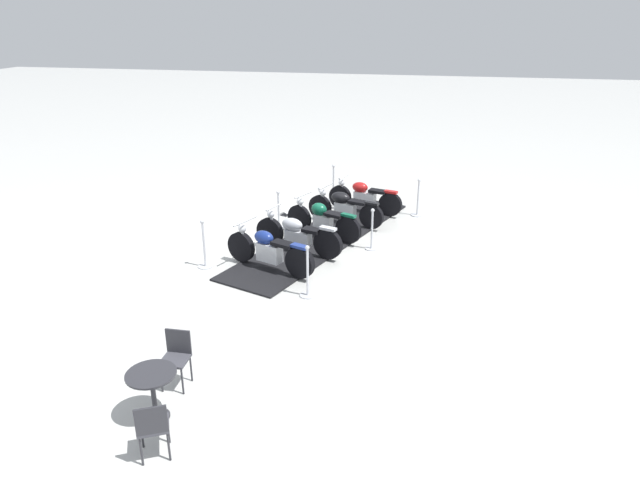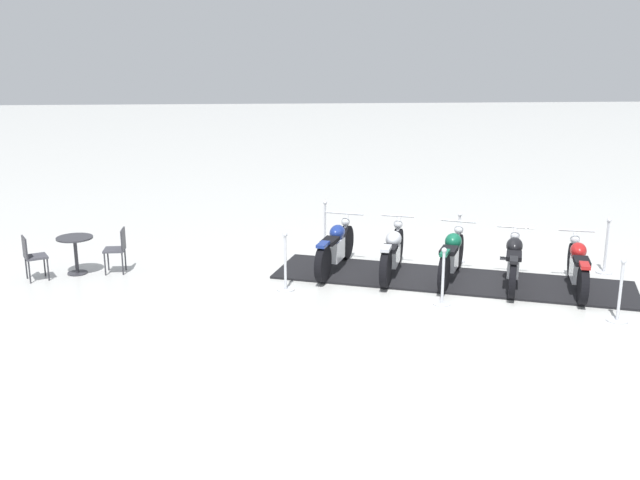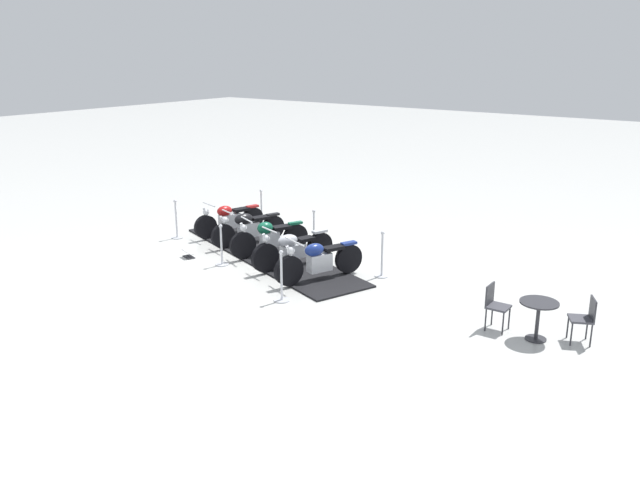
{
  "view_description": "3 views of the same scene",
  "coord_description": "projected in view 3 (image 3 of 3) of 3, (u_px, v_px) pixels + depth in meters",
  "views": [
    {
      "loc": [
        2.71,
        -13.37,
        5.43
      ],
      "look_at": [
        0.35,
        -2.07,
        0.8
      ],
      "focal_mm": 32.29,
      "sensor_mm": 36.0,
      "label": 1
    },
    {
      "loc": [
        13.52,
        -3.41,
        4.55
      ],
      "look_at": [
        0.12,
        -2.53,
        0.9
      ],
      "focal_mm": 42.06,
      "sensor_mm": 36.0,
      "label": 2
    },
    {
      "loc": [
        -12.27,
        -10.63,
        5.21
      ],
      "look_at": [
        0.03,
        -1.59,
        0.69
      ],
      "focal_mm": 36.65,
      "sensor_mm": 36.0,
      "label": 3
    }
  ],
  "objects": [
    {
      "name": "motorcycle_chrome",
      "position": [
        292.0,
        248.0,
        15.92
      ],
      "size": [
        2.25,
        0.93,
        1.04
      ],
      "rotation": [
        0.0,
        0.0,
        -3.45
      ],
      "color": "black",
      "rests_on": "display_platform"
    },
    {
      "name": "cafe_chair_near_table",
      "position": [
        585.0,
        317.0,
        11.84
      ],
      "size": [
        0.54,
        0.54,
        0.88
      ],
      "rotation": [
        0.0,
        0.0,
        2.04
      ],
      "color": "#2D2D33",
      "rests_on": "ground_plane"
    },
    {
      "name": "motorcycle_forest",
      "position": [
        269.0,
        237.0,
        16.84
      ],
      "size": [
        2.07,
        1.06,
        1.02
      ],
      "rotation": [
        0.0,
        0.0,
        -3.55
      ],
      "color": "black",
      "rests_on": "display_platform"
    },
    {
      "name": "motorcycle_black",
      "position": [
        248.0,
        227.0,
        17.75
      ],
      "size": [
        2.15,
        0.92,
        0.98
      ],
      "rotation": [
        0.0,
        0.0,
        -3.46
      ],
      "color": "black",
      "rests_on": "display_platform"
    },
    {
      "name": "stanchion_left_mid",
      "position": [
        314.0,
        234.0,
        17.63
      ],
      "size": [
        0.3,
        0.3,
        1.04
      ],
      "color": "silver",
      "rests_on": "ground_plane"
    },
    {
      "name": "stanchion_right_front",
      "position": [
        177.0,
        226.0,
        18.45
      ],
      "size": [
        0.33,
        0.33,
        1.12
      ],
      "color": "silver",
      "rests_on": "ground_plane"
    },
    {
      "name": "cafe_table",
      "position": [
        538.0,
        311.0,
        11.96
      ],
      "size": [
        0.71,
        0.71,
        0.75
      ],
      "color": "#2D2D33",
      "rests_on": "ground_plane"
    },
    {
      "name": "cafe_chair_across_table",
      "position": [
        495.0,
        304.0,
        12.42
      ],
      "size": [
        0.41,
        0.41,
        0.89
      ],
      "rotation": [
        0.0,
        0.0,
        -1.55
      ],
      "color": "#2D2D33",
      "rests_on": "ground_plane"
    },
    {
      "name": "motorcycle_maroon",
      "position": [
        229.0,
        219.0,
        18.67
      ],
      "size": [
        2.17,
        0.86,
        0.98
      ],
      "rotation": [
        0.0,
        0.0,
        -3.42
      ],
      "color": "black",
      "rests_on": "display_platform"
    },
    {
      "name": "ground_plane",
      "position": [
        270.0,
        255.0,
        17.0
      ],
      "size": [
        80.0,
        80.0,
        0.0
      ],
      "primitive_type": "plane",
      "color": "silver"
    },
    {
      "name": "motorcycle_navy",
      "position": [
        319.0,
        260.0,
        15.02
      ],
      "size": [
        2.22,
        1.11,
        1.02
      ],
      "rotation": [
        0.0,
        0.0,
        -3.51
      ],
      "color": "black",
      "rests_on": "display_platform"
    },
    {
      "name": "stanchion_right_rear",
      "position": [
        282.0,
        285.0,
        13.86
      ],
      "size": [
        0.35,
        0.35,
        1.13
      ],
      "color": "silver",
      "rests_on": "ground_plane"
    },
    {
      "name": "stanchion_left_front",
      "position": [
        262.0,
        214.0,
        19.94
      ],
      "size": [
        0.35,
        0.35,
        1.08
      ],
      "color": "silver",
      "rests_on": "ground_plane"
    },
    {
      "name": "display_platform",
      "position": [
        270.0,
        255.0,
        16.99
      ],
      "size": [
        3.79,
        6.95,
        0.04
      ],
      "primitive_type": "cube",
      "rotation": [
        0.0,
        0.0,
        -1.91
      ],
      "color": "black",
      "rests_on": "ground_plane"
    },
    {
      "name": "stanchion_right_mid",
      "position": [
        222.0,
        252.0,
        16.16
      ],
      "size": [
        0.33,
        0.33,
        1.05
      ],
      "color": "silver",
      "rests_on": "ground_plane"
    },
    {
      "name": "stanchion_left_rear",
      "position": [
        382.0,
        262.0,
        15.34
      ],
      "size": [
        0.33,
        0.33,
        1.11
      ],
      "color": "silver",
      "rests_on": "ground_plane"
    },
    {
      "name": "info_placard",
      "position": [
        189.0,
        255.0,
        16.81
      ],
      "size": [
        0.33,
        0.41,
        0.2
      ],
      "rotation": [
        0.0,
        0.0,
        1.23
      ],
      "color": "#333338",
      "rests_on": "ground_plane"
    }
  ]
}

